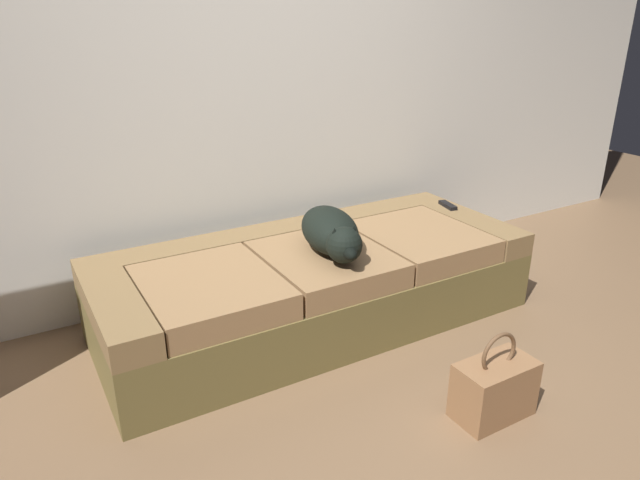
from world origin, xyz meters
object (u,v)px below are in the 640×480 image
Objects in this scene: couch at (315,284)px; handbag at (494,388)px; dog_dark at (332,232)px; tv_remote at (448,205)px.

handbag is at bearing -77.09° from couch.
couch is 0.34m from dog_dark.
tv_remote is at bearing 14.22° from dog_dark.
tv_remote is (0.97, 0.25, -0.09)m from dog_dark.
dog_dark is 1.60× the size of handbag.
handbag is at bearing -77.50° from dog_dark.
handbag is at bearing -111.37° from tv_remote.
dog_dark is 1.00m from tv_remote.
couch is at bearing 102.91° from handbag.
dog_dark is at bearing -73.79° from couch.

